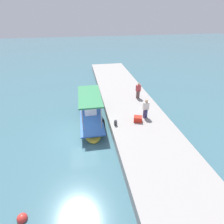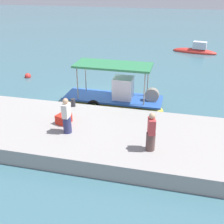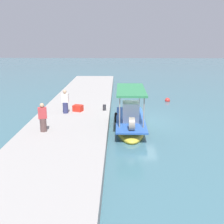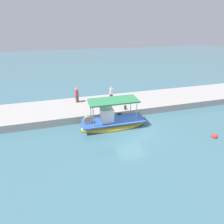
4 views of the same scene
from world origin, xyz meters
TOP-DOWN VIEW (x-y plane):
  - ground_plane at (0.00, 0.00)m, footprint 120.00×120.00m
  - dock_quay at (0.00, -4.80)m, footprint 36.00×5.07m
  - main_fishing_boat at (1.58, -0.83)m, footprint 6.00×2.03m
  - fisherman_near_bollard at (4.22, -5.92)m, footprint 0.45×0.52m
  - fisherman_by_crate at (0.44, -5.37)m, footprint 0.38×0.48m
  - mooring_bollard at (-0.31, -2.65)m, footprint 0.24×0.24m
  - cargo_crate at (-0.07, -4.57)m, footprint 0.71×0.79m
  - marker_buoy at (-6.29, 3.11)m, footprint 0.48×0.48m

SIDE VIEW (x-z plane):
  - ground_plane at x=0.00m, z-range 0.00..0.00m
  - marker_buoy at x=-6.29m, z-range -0.15..0.34m
  - dock_quay at x=0.00m, z-range 0.00..0.74m
  - main_fishing_boat at x=1.58m, z-range -1.05..1.99m
  - mooring_bollard at x=-0.31m, z-range 0.74..1.17m
  - cargo_crate at x=-0.07m, z-range 0.74..1.18m
  - fisherman_near_bollard at x=4.22m, z-range 0.66..2.32m
  - fisherman_by_crate at x=0.44m, z-range 0.66..2.33m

